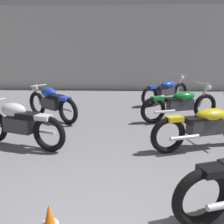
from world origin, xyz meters
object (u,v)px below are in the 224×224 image
Objects in this scene: motorcycle_left_row_1 at (19,123)px; motorcycle_left_row_2 at (51,102)px; motorcycle_right_row_1 at (206,125)px; motorcycle_right_row_3 at (166,91)px; motorcycle_right_row_2 at (181,104)px.

motorcycle_left_row_1 is 1.82m from motorcycle_left_row_2.
motorcycle_right_row_1 is (3.39, -1.77, -0.01)m from motorcycle_left_row_2.
motorcycle_left_row_2 is 3.88m from motorcycle_right_row_3.
motorcycle_right_row_1 is 1.00× the size of motorcycle_right_row_2.
motorcycle_right_row_3 reaches higher than motorcycle_left_row_1.
motorcycle_left_row_2 is 3.83m from motorcycle_right_row_1.
motorcycle_left_row_2 is 0.92× the size of motorcycle_right_row_3.
motorcycle_right_row_1 is 1.78m from motorcycle_right_row_2.
motorcycle_right_row_3 is at bearing 48.15° from motorcycle_left_row_1.
motorcycle_right_row_1 reaches higher than motorcycle_left_row_2.
motorcycle_right_row_2 is (-0.04, 1.78, 0.00)m from motorcycle_right_row_1.
motorcycle_right_row_3 is (3.33, 1.99, -0.01)m from motorcycle_left_row_2.
motorcycle_right_row_3 is (-0.02, 1.99, 0.00)m from motorcycle_right_row_2.
motorcycle_left_row_1 is 0.91× the size of motorcycle_right_row_1.
motorcycle_right_row_2 is (3.43, 1.82, -0.01)m from motorcycle_left_row_1.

